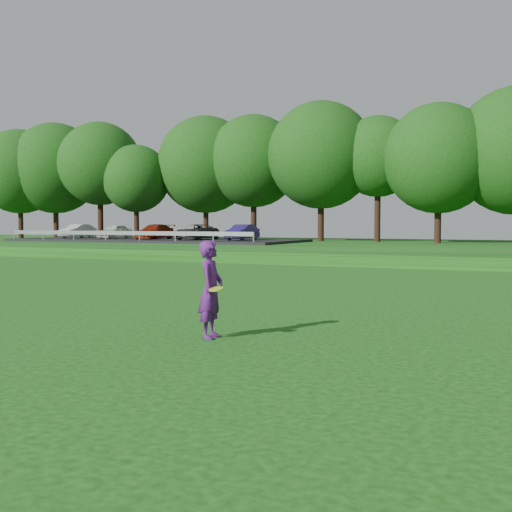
% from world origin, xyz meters
% --- Properties ---
extents(ground, '(140.00, 140.00, 0.00)m').
position_xyz_m(ground, '(0.00, 0.00, 0.00)').
color(ground, '#0E410C').
rests_on(ground, ground).
extents(berm, '(130.00, 30.00, 0.60)m').
position_xyz_m(berm, '(0.00, 34.00, 0.30)').
color(berm, '#0E410C').
rests_on(berm, ground).
extents(walking_path, '(130.00, 1.60, 0.04)m').
position_xyz_m(walking_path, '(0.00, 20.00, 0.02)').
color(walking_path, gray).
rests_on(walking_path, ground).
extents(treeline, '(104.00, 7.00, 15.00)m').
position_xyz_m(treeline, '(0.00, 38.00, 8.10)').
color(treeline, '#163E0E').
rests_on(treeline, berm).
extents(parking_lot, '(24.00, 9.00, 1.38)m').
position_xyz_m(parking_lot, '(-23.78, 32.81, 1.03)').
color(parking_lot, black).
rests_on(parking_lot, berm).
extents(woman, '(0.64, 0.73, 1.79)m').
position_xyz_m(woman, '(0.16, -0.19, 0.90)').
color(woman, '#56186F').
rests_on(woman, ground).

